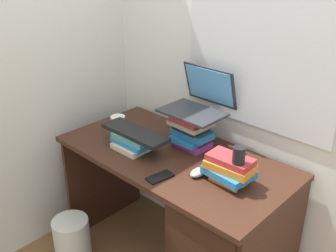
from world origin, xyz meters
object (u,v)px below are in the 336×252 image
object	(u,v)px
book_stack_side	(229,169)
mug	(118,123)
book_stack_tall	(191,130)
cell_phone	(160,177)
wastebasket	(72,240)
computer_mouse	(198,172)
keyboard	(135,133)
water_bottle	(238,168)
book_stack_keyboard_riser	(133,141)
laptop	(199,101)
desk	(216,234)

from	to	relation	value
book_stack_side	mug	distance (m)	0.85
book_stack_tall	cell_phone	world-z (taller)	book_stack_tall
book_stack_tall	wastebasket	distance (m)	1.03
book_stack_tall	mug	bearing A→B (deg)	-163.62
book_stack_side	computer_mouse	distance (m)	0.16
keyboard	water_bottle	bearing A→B (deg)	4.72
book_stack_keyboard_riser	computer_mouse	xyz separation A→B (m)	(0.45, 0.03, -0.02)
book_stack_keyboard_riser	book_stack_side	distance (m)	0.60
book_stack_tall	water_bottle	world-z (taller)	water_bottle
keyboard	wastebasket	distance (m)	0.83
book_stack_tall	wastebasket	size ratio (longest dim) A/B	0.78
book_stack_side	wastebasket	bearing A→B (deg)	-154.16
book_stack_keyboard_riser	keyboard	size ratio (longest dim) A/B	0.57
mug	cell_phone	size ratio (longest dim) A/B	0.92
laptop	keyboard	xyz separation A→B (m)	(-0.21, -0.30, -0.16)
book_stack_side	book_stack_keyboard_riser	bearing A→B (deg)	-171.25
book_stack_side	computer_mouse	size ratio (longest dim) A/B	2.37
book_stack_tall	wastebasket	bearing A→B (deg)	-130.19
book_stack_keyboard_riser	wastebasket	size ratio (longest dim) A/B	0.80
mug	water_bottle	size ratio (longest dim) A/B	0.56
book_stack_tall	laptop	bearing A→B (deg)	89.08
mug	wastebasket	distance (m)	0.78
book_stack_side	water_bottle	size ratio (longest dim) A/B	1.11
mug	keyboard	bearing A→B (deg)	-19.57
book_stack_keyboard_riser	keyboard	bearing A→B (deg)	34.54
computer_mouse	wastebasket	distance (m)	1.01
mug	laptop	bearing A→B (deg)	23.09
book_stack_side	keyboard	world-z (taller)	book_stack_side
book_stack_side	mug	world-z (taller)	book_stack_side
mug	book_stack_side	bearing A→B (deg)	-0.65
book_stack_keyboard_riser	keyboard	distance (m)	0.06
keyboard	wastebasket	size ratio (longest dim) A/B	1.41
desk	book_stack_side	distance (m)	0.42
cell_phone	keyboard	bearing A→B (deg)	168.04
laptop	mug	world-z (taller)	laptop
mug	water_bottle	distance (m)	0.92
wastebasket	mug	bearing A→B (deg)	90.77
book_stack_side	desk	bearing A→B (deg)	-164.92
book_stack_keyboard_riser	wastebasket	world-z (taller)	book_stack_keyboard_riser
book_stack_keyboard_riser	book_stack_tall	bearing A→B (deg)	47.56
desk	water_bottle	distance (m)	0.47
keyboard	wastebasket	xyz separation A→B (m)	(-0.26, -0.32, -0.72)
book_stack_tall	mug	distance (m)	0.50
desk	mug	distance (m)	0.89
wastebasket	laptop	bearing A→B (deg)	52.77
laptop	book_stack_keyboard_riser	bearing A→B (deg)	-126.01
computer_mouse	water_bottle	world-z (taller)	water_bottle
book_stack_side	mug	bearing A→B (deg)	179.35
laptop	water_bottle	bearing A→B (deg)	-29.04
desk	laptop	world-z (taller)	laptop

